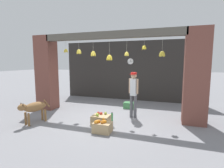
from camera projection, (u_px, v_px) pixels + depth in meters
ground_plane at (108, 117)px, 6.16m from camera, size 60.00×60.00×0.00m
shop_back_wall at (129, 71)px, 8.83m from camera, size 6.86×0.12×2.96m
shop_pillar_left at (47, 73)px, 7.14m from camera, size 0.70×0.60×2.96m
shop_pillar_right at (196, 77)px, 5.36m from camera, size 0.70×0.60×2.96m
storefront_awning at (109, 37)px, 5.92m from camera, size 4.96×0.28×0.99m
dog at (34, 108)px, 5.47m from camera, size 0.50×1.05×0.74m
shopkeeper at (133, 91)px, 6.02m from camera, size 0.34×0.27×1.58m
fruit_crate_oranges at (102, 127)px, 4.82m from camera, size 0.49×0.37×0.36m
fruit_crate_apples at (101, 119)px, 5.46m from camera, size 0.54×0.43×0.36m
produce_box_green at (129, 105)px, 7.31m from camera, size 0.44×0.32×0.25m
water_bottle at (112, 117)px, 5.78m from camera, size 0.06×0.06×0.28m
wall_clock at (130, 61)px, 8.67m from camera, size 0.32×0.03×0.32m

